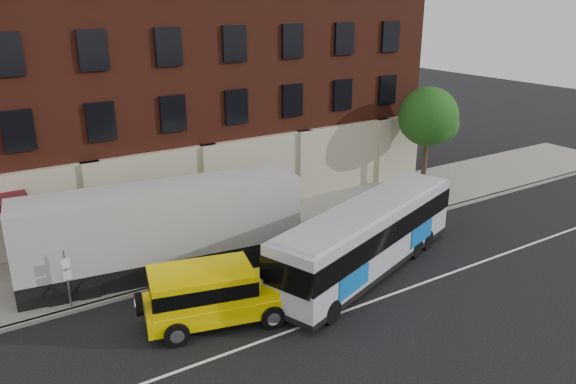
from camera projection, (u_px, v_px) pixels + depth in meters
ground at (346, 320)px, 20.64m from camera, size 120.00×120.00×0.00m
sidewalk at (236, 235)px, 27.80m from camera, size 60.00×6.00×0.15m
kerb at (266, 258)px, 25.40m from camera, size 60.00×0.25×0.15m
lane_line at (338, 314)px, 21.04m from camera, size 60.00×0.12×0.01m
building at (168, 68)px, 31.63m from camera, size 30.00×12.10×15.00m
sign_pole at (67, 277)px, 20.78m from camera, size 0.30×0.20×2.50m
street_tree at (429, 119)px, 33.58m from camera, size 3.60×3.60×6.20m
city_bus at (368, 235)px, 23.74m from camera, size 11.52×6.10×3.11m
yellow_suv at (211, 292)px, 20.12m from camera, size 5.81×3.44×2.16m
shipping_container at (163, 232)px, 23.56m from camera, size 12.01×3.93×3.93m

